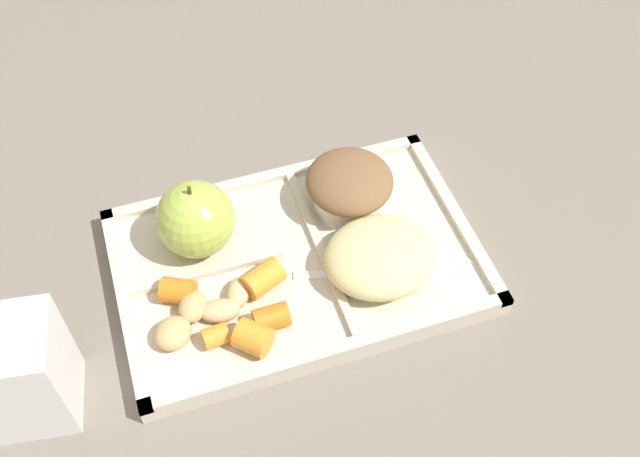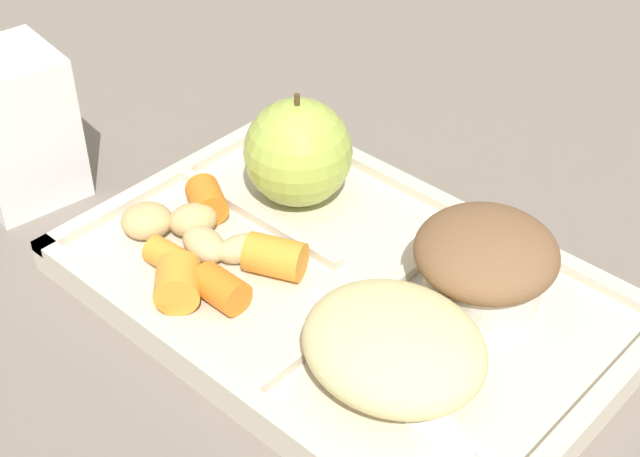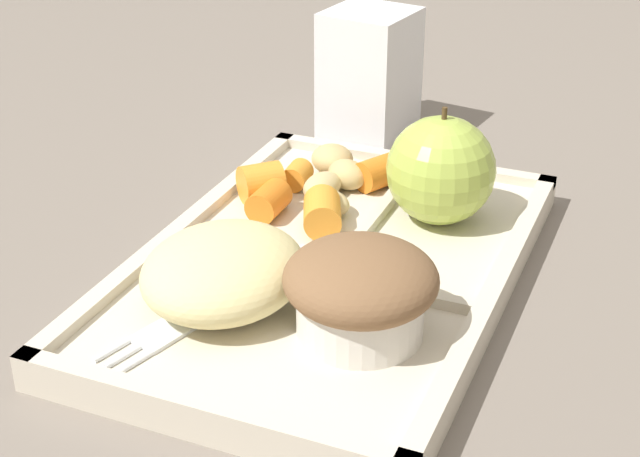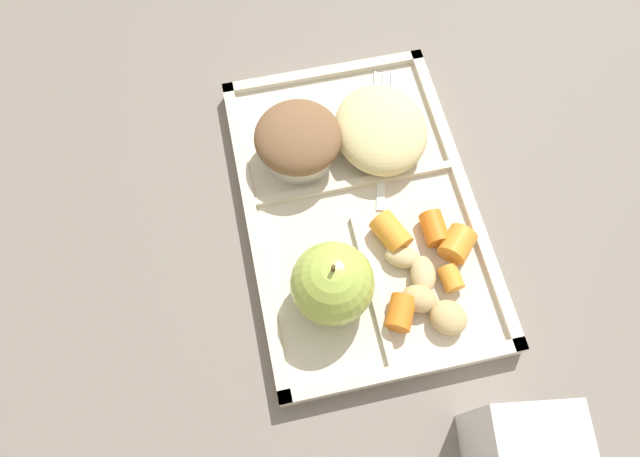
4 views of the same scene
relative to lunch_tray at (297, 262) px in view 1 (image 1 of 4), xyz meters
The scene contains 20 objects.
ground 0.01m from the lunch_tray, ahead, with size 6.00×6.00×0.00m, color slate.
lunch_tray is the anchor object (origin of this frame).
green_apple 0.11m from the lunch_tray, 150.63° to the left, with size 0.07×0.07×0.08m.
bran_muffin 0.09m from the lunch_tray, 34.28° to the left, with size 0.09×0.09×0.05m.
carrot_slice_edge 0.08m from the lunch_tray, 124.59° to the right, with size 0.02×0.02×0.03m, color orange.
carrot_slice_center 0.12m from the lunch_tray, behind, with size 0.02×0.02×0.03m, color orange.
carrot_slice_near_corner 0.10m from the lunch_tray, 129.24° to the right, with size 0.03×0.03×0.03m, color orange.
carrot_slice_tilted 0.05m from the lunch_tray, 152.02° to the right, with size 0.03×0.03×0.04m, color orange.
carrot_slice_large 0.11m from the lunch_tray, 145.83° to the right, with size 0.02×0.02×0.02m, color orange.
potato_chunk_large 0.14m from the lunch_tray, 158.80° to the right, with size 0.03×0.03×0.02m, color tan.
potato_chunk_golden 0.11m from the lunch_tray, 164.71° to the right, with size 0.03×0.03×0.02m, color tan.
potato_chunk_small 0.07m from the lunch_tray, 158.19° to the right, with size 0.03×0.02×0.02m, color tan.
potato_chunk_corner 0.09m from the lunch_tray, 154.86° to the right, with size 0.04×0.02×0.02m, color tan.
egg_noodle_pile 0.08m from the lunch_tray, 28.66° to the right, with size 0.11×0.09×0.04m, color beige.
meatball_front 0.08m from the lunch_tray, 27.92° to the right, with size 0.03×0.03×0.03m, color brown.
meatball_back 0.07m from the lunch_tray, 35.48° to the right, with size 0.03×0.03×0.03m, color brown.
meatball_side 0.07m from the lunch_tray, 50.08° to the right, with size 0.03×0.03×0.03m, color brown.
meatball_center 0.08m from the lunch_tray, 46.03° to the right, with size 0.03×0.03×0.03m, color brown.
plastic_fork 0.10m from the lunch_tray, 28.44° to the right, with size 0.17×0.06×0.00m.
milk_carton 0.26m from the lunch_tray, 165.39° to the right, with size 0.07×0.07×0.11m, color white.
Camera 1 is at (-0.11, -0.40, 0.59)m, focal length 41.36 mm.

